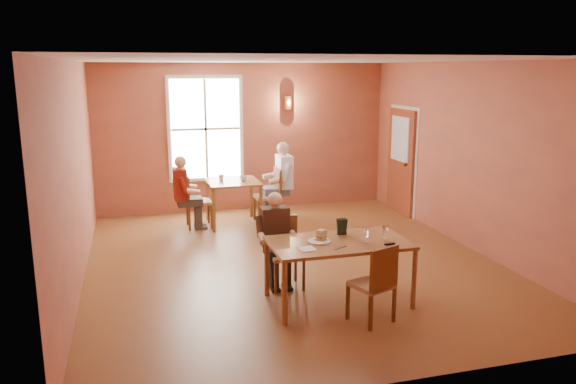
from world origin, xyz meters
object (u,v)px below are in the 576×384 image
object	(u,v)px
main_table	(338,272)
chair_diner_main	(286,254)
diner_main	(286,244)
chair_empty	(371,283)
chair_diner_maroon	(199,201)
diner_maroon	(197,192)
second_table	(234,203)
diner_white	(269,184)
chair_diner_white	(267,195)

from	to	relation	value
main_table	chair_diner_main	size ratio (longest dim) A/B	1.80
diner_main	chair_empty	world-z (taller)	diner_main
chair_diner_maroon	diner_maroon	size ratio (longest dim) A/B	0.76
second_table	diner_maroon	size ratio (longest dim) A/B	0.72
second_table	diner_white	size ratio (longest dim) A/B	0.65
second_table	diner_white	world-z (taller)	diner_white
diner_main	chair_empty	distance (m)	1.41
main_table	diner_maroon	world-z (taller)	diner_maroon
chair_empty	second_table	size ratio (longest dim) A/B	1.00
chair_diner_main	chair_diner_maroon	size ratio (longest dim) A/B	0.96
chair_diner_maroon	diner_maroon	world-z (taller)	diner_maroon
chair_diner_white	diner_white	xyz separation A→B (m)	(0.03, 0.00, 0.21)
chair_diner_maroon	diner_maroon	bearing A→B (deg)	-90.00
diner_main	second_table	distance (m)	3.32
diner_main	second_table	world-z (taller)	diner_main
diner_white	diner_maroon	bearing A→B (deg)	90.00
diner_main	chair_empty	bearing A→B (deg)	118.93
chair_diner_maroon	chair_diner_main	bearing A→B (deg)	13.06
main_table	chair_diner_white	world-z (taller)	chair_diner_white
chair_empty	chair_diner_maroon	bearing A→B (deg)	86.43
diner_main	diner_white	size ratio (longest dim) A/B	0.84
chair_diner_main	diner_maroon	world-z (taller)	diner_maroon
main_table	chair_diner_maroon	distance (m)	4.13
second_table	chair_empty	bearing A→B (deg)	-80.13
chair_diner_maroon	diner_maroon	xyz separation A→B (m)	(-0.03, 0.00, 0.16)
chair_empty	chair_diner_maroon	xyz separation A→B (m)	(-1.44, 4.54, 0.03)
main_table	diner_main	world-z (taller)	diner_main
chair_diner_main	chair_empty	xyz separation A→B (m)	(0.68, -1.26, -0.01)
chair_diner_white	chair_diner_maroon	bearing A→B (deg)	90.00
chair_empty	diner_main	bearing A→B (deg)	97.77
chair_empty	chair_diner_white	world-z (taller)	chair_diner_white
second_table	chair_diner_main	bearing A→B (deg)	-88.05
chair_diner_white	diner_maroon	world-z (taller)	diner_maroon
diner_main	chair_diner_white	bearing A→B (deg)	-99.22
diner_main	chair_diner_white	xyz separation A→B (m)	(0.54, 3.32, -0.09)
chair_empty	main_table	bearing A→B (deg)	85.20
main_table	diner_main	bearing A→B (deg)	128.88
chair_diner_main	diner_main	world-z (taller)	diner_main
chair_diner_white	diner_maroon	distance (m)	1.34
chair_empty	diner_white	size ratio (longest dim) A/B	0.64
second_table	diner_maroon	world-z (taller)	diner_maroon
chair_diner_main	diner_white	bearing A→B (deg)	-99.81
diner_maroon	chair_empty	bearing A→B (deg)	17.93
chair_diner_main	second_table	distance (m)	3.29
chair_diner_white	diner_white	distance (m)	0.22
chair_diner_main	diner_main	size ratio (longest dim) A/B	0.78
diner_main	chair_diner_maroon	xyz separation A→B (m)	(-0.76, 3.32, -0.12)
main_table	chair_diner_maroon	xyz separation A→B (m)	(-1.26, 3.94, 0.10)
main_table	diner_white	distance (m)	3.95
chair_diner_main	diner_maroon	size ratio (longest dim) A/B	0.72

